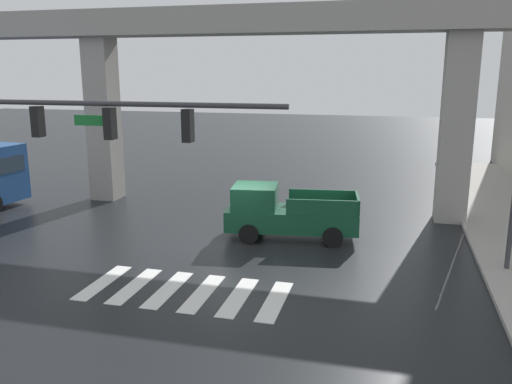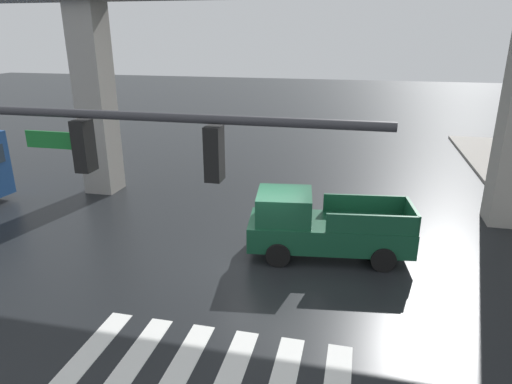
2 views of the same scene
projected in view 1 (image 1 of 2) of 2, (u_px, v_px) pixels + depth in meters
The scene contains 5 objects.
ground_plane at pixel (236, 238), 20.82m from camera, with size 120.00×120.00×0.00m, color black.
crosswalk_stripes at pixel (185, 291), 15.80m from camera, with size 6.05×2.80×0.01m.
elevated_overpass at pixel (265, 37), 23.60m from camera, with size 59.54×2.00×9.23m.
pickup_truck at pixel (284, 213), 20.71m from camera, with size 5.30×2.58×2.08m.
traffic_signal_mast at pixel (35, 137), 14.61m from camera, with size 10.89×0.32×6.20m.
Camera 1 is at (5.74, -19.05, 6.45)m, focal length 37.10 mm.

